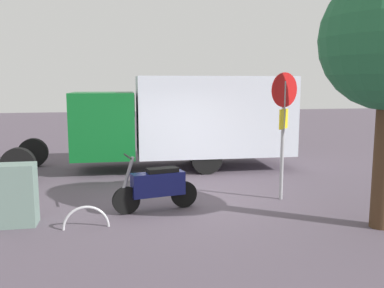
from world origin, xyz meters
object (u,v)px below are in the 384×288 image
at_px(box_truck_near, 182,117).
at_px(stop_sign, 283,116).
at_px(utility_cabinet, 17,195).
at_px(motorcycle, 157,186).
at_px(bike_rack_hoop, 86,228).

distance_m(box_truck_near, stop_sign, 4.22).
bearing_deg(utility_cabinet, box_truck_near, -130.37).
height_order(box_truck_near, motorcycle, box_truck_near).
relative_size(box_truck_near, stop_sign, 2.96).
distance_m(motorcycle, utility_cabinet, 2.68).
xyz_separation_m(motorcycle, bike_rack_hoop, (1.40, 0.83, -0.52)).
xyz_separation_m(stop_sign, bike_rack_hoop, (4.26, 1.12, -1.90)).
xyz_separation_m(box_truck_near, utility_cabinet, (3.90, 4.59, -1.00)).
xyz_separation_m(stop_sign, utility_cabinet, (5.51, 0.70, -1.32)).
relative_size(motorcycle, utility_cabinet, 1.55).
bearing_deg(stop_sign, utility_cabinet, 7.20).
bearing_deg(stop_sign, box_truck_near, -67.56).
xyz_separation_m(box_truck_near, stop_sign, (-1.61, 3.89, 0.32)).
bearing_deg(stop_sign, bike_rack_hoop, 14.76).
bearing_deg(motorcycle, bike_rack_hoop, 19.46).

